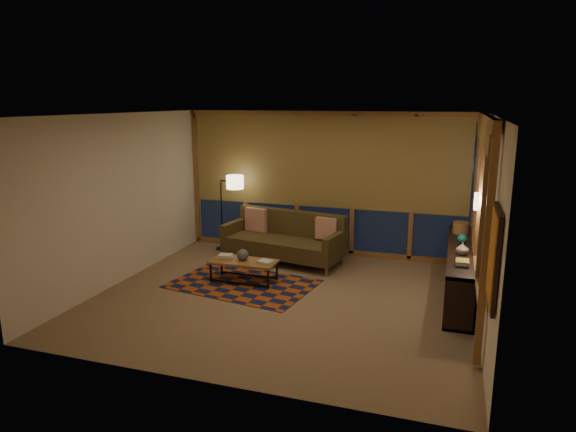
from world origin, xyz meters
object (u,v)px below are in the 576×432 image
(coffee_table, at_px, (244,271))
(sofa, at_px, (283,238))
(bookshelf, at_px, (460,271))
(floor_lamp, at_px, (221,212))

(coffee_table, bearing_deg, sofa, 77.33)
(sofa, bearing_deg, bookshelf, -2.08)
(coffee_table, xyz_separation_m, bookshelf, (3.33, 0.54, 0.18))
(sofa, bearing_deg, floor_lamp, 173.88)
(coffee_table, bearing_deg, bookshelf, 8.90)
(sofa, relative_size, bookshelf, 0.74)
(floor_lamp, distance_m, bookshelf, 4.62)
(sofa, xyz_separation_m, bookshelf, (3.07, -0.66, -0.08))
(coffee_table, relative_size, floor_lamp, 0.71)
(floor_lamp, bearing_deg, sofa, -2.95)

